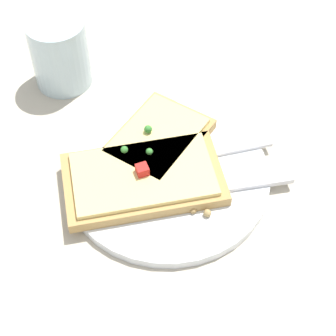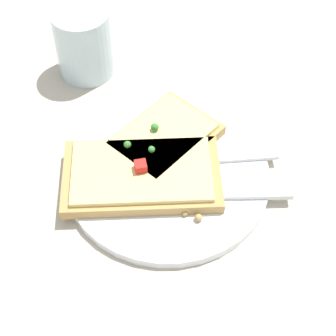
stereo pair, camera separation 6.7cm
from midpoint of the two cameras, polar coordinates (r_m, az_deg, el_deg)
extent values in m
plane|color=#BCB29E|center=(0.69, 2.79, -1.31)|extent=(4.00, 4.00, 0.00)
cylinder|color=white|center=(0.68, 2.80, -1.01)|extent=(0.25, 0.25, 0.01)
cube|color=silver|center=(0.70, 8.52, 0.89)|extent=(0.13, 0.04, 0.01)
cube|color=silver|center=(0.68, 0.95, 0.37)|extent=(0.06, 0.04, 0.01)
cube|color=silver|center=(0.69, -2.46, 0.84)|extent=(0.03, 0.01, 0.00)
cube|color=silver|center=(0.69, -2.42, 0.38)|extent=(0.03, 0.01, 0.00)
cube|color=silver|center=(0.68, -2.38, -0.09)|extent=(0.03, 0.01, 0.00)
cube|color=silver|center=(0.68, -2.34, -0.57)|extent=(0.03, 0.01, 0.00)
cube|color=silver|center=(0.67, 11.85, -2.67)|extent=(0.09, 0.04, 0.01)
cube|color=silver|center=(0.66, 2.38, -2.88)|extent=(0.14, 0.06, 0.00)
cube|color=tan|center=(0.67, 0.11, -0.80)|extent=(0.21, 0.15, 0.01)
cube|color=#E5CC7A|center=(0.66, 0.11, -0.27)|extent=(0.18, 0.13, 0.01)
sphere|color=#388433|center=(0.67, 1.17, 1.72)|extent=(0.01, 0.01, 0.01)
cube|color=red|center=(0.65, 0.11, 0.04)|extent=(0.02, 0.02, 0.01)
cube|color=tan|center=(0.70, 2.24, 2.67)|extent=(0.16, 0.15, 0.01)
cube|color=#E5CC7A|center=(0.69, 2.27, 3.21)|extent=(0.14, 0.13, 0.01)
sphere|color=#388433|center=(0.67, -1.32, 2.23)|extent=(0.01, 0.01, 0.01)
sphere|color=#388433|center=(0.69, 1.78, 4.09)|extent=(0.01, 0.01, 0.01)
sphere|color=#9C7B45|center=(0.67, 7.46, -1.86)|extent=(0.01, 0.01, 0.01)
sphere|color=tan|center=(0.64, 6.13, -5.25)|extent=(0.01, 0.01, 0.01)
sphere|color=gold|center=(0.66, -2.23, -2.99)|extent=(0.01, 0.01, 0.01)
sphere|color=#AB8850|center=(0.64, 5.04, -4.75)|extent=(0.01, 0.01, 0.01)
cylinder|color=silver|center=(0.79, -6.14, 12.40)|extent=(0.08, 0.08, 0.10)
camera|label=1|loc=(0.03, -87.13, 3.61)|focal=60.00mm
camera|label=2|loc=(0.03, 92.87, -3.61)|focal=60.00mm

